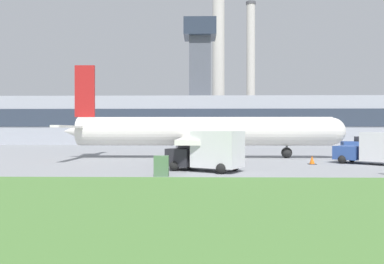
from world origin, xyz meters
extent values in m
plane|color=gray|center=(0.00, 0.00, 0.00)|extent=(400.00, 400.00, 0.00)
cube|color=#9EA3AD|center=(0.00, 37.43, 4.77)|extent=(89.59, 10.49, 9.54)
cube|color=#2D3847|center=(0.00, 32.13, 5.25)|extent=(87.79, 0.16, 3.43)
cube|color=#4C515B|center=(1.86, 37.43, 10.97)|extent=(4.37, 4.37, 21.95)
cube|color=#283342|center=(1.86, 37.43, 23.69)|extent=(6.55, 6.55, 3.49)
cylinder|color=beige|center=(7.25, 68.45, 21.97)|extent=(3.50, 3.50, 43.93)
cylinder|color=beige|center=(16.55, 68.23, 19.54)|extent=(2.45, 2.45, 39.08)
cylinder|color=#4C4C51|center=(16.55, 68.23, 39.45)|extent=(2.82, 2.82, 0.74)
cylinder|color=white|center=(2.30, -1.90, 2.72)|extent=(25.71, 2.91, 2.91)
sphere|color=white|center=(15.15, -1.90, 2.72)|extent=(2.77, 2.77, 2.77)
cone|color=white|center=(-10.56, -1.90, 2.72)|extent=(3.20, 2.77, 2.77)
cube|color=#B21E1E|center=(-9.94, -1.90, 6.82)|extent=(2.04, 0.24, 5.29)
cube|color=white|center=(-10.09, -5.74, 3.15)|extent=(0.77, 7.67, 0.20)
cube|color=white|center=(-10.09, 1.93, 3.15)|extent=(0.77, 7.67, 0.20)
cube|color=white|center=(1.01, -8.88, 1.99)|extent=(1.71, 12.79, 0.36)
cube|color=white|center=(1.01, 5.07, 1.99)|extent=(1.71, 12.79, 0.36)
cylinder|color=#333338|center=(1.31, -9.11, 0.92)|extent=(2.83, 1.83, 1.83)
cylinder|color=#333338|center=(1.31, 5.31, 0.92)|extent=(2.83, 1.83, 1.83)
cylinder|color=#59595B|center=(10.65, -1.90, 1.27)|extent=(0.20, 0.20, 1.44)
sphere|color=black|center=(10.65, -1.90, 0.55)|extent=(1.09, 1.09, 1.09)
cylinder|color=#59595B|center=(-0.27, -3.96, 1.27)|extent=(0.20, 0.20, 1.44)
sphere|color=black|center=(-0.27, -3.96, 0.55)|extent=(1.09, 1.09, 1.09)
cylinder|color=#59595B|center=(-0.27, 0.15, 1.27)|extent=(0.20, 0.20, 1.44)
sphere|color=black|center=(-0.27, 0.15, 0.55)|extent=(1.09, 1.09, 1.09)
cube|color=#2D4C93|center=(18.63, -1.11, 0.99)|extent=(4.25, 2.30, 1.36)
cube|color=black|center=(18.63, -1.11, 1.92)|extent=(1.58, 1.38, 0.50)
sphere|color=black|center=(19.89, -2.12, 0.35)|extent=(0.70, 0.70, 0.70)
sphere|color=black|center=(20.15, -0.55, 0.35)|extent=(0.70, 0.70, 0.70)
sphere|color=black|center=(17.11, -1.66, 0.35)|extent=(0.70, 0.70, 0.70)
sphere|color=black|center=(17.37, -0.10, 0.35)|extent=(0.70, 0.70, 0.70)
cube|color=#2D4C93|center=(14.72, -7.42, 0.89)|extent=(3.02, 3.04, 1.15)
sphere|color=black|center=(15.37, -6.50, 0.35)|extent=(0.70, 0.70, 0.70)
sphere|color=black|center=(13.87, -8.14, 0.35)|extent=(0.70, 0.70, 0.70)
cube|color=#232328|center=(0.69, -13.26, 0.92)|extent=(2.65, 2.82, 1.21)
cube|color=silver|center=(3.05, -14.56, 1.54)|extent=(3.78, 3.44, 2.46)
sphere|color=black|center=(1.09, -12.27, 0.35)|extent=(0.70, 0.70, 0.70)
sphere|color=black|center=(0.07, -14.12, 0.35)|extent=(0.70, 0.70, 0.70)
sphere|color=black|center=(4.24, -14.01, 0.35)|extent=(0.70, 0.70, 0.70)
sphere|color=black|center=(3.22, -15.86, 0.35)|extent=(0.70, 0.70, 0.70)
cube|color=black|center=(11.16, -8.79, 0.01)|extent=(0.64, 0.64, 0.03)
cone|color=orange|center=(11.16, -8.79, 0.36)|extent=(0.46, 0.46, 0.72)
cube|color=#4C724C|center=(-0.52, -17.13, 0.63)|extent=(0.89, 0.59, 1.26)
camera|label=1|loc=(1.84, -39.96, 2.83)|focal=35.00mm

